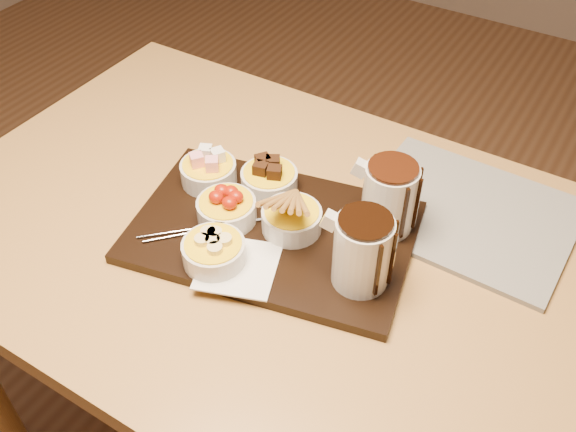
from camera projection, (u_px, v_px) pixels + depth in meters
The scene contains 12 objects.
dining_table at pixel (271, 269), 1.16m from camera, with size 1.20×0.80×0.75m.
serving_board at pixel (273, 232), 1.07m from camera, with size 0.46×0.30×0.02m, color black.
napkin at pixel (238, 266), 1.00m from camera, with size 0.12×0.12×0.00m, color white.
bowl_marshmallows at pixel (209, 173), 1.14m from camera, with size 0.10×0.10×0.04m, color beige.
bowl_cake at pixel (269, 181), 1.13m from camera, with size 0.10×0.10×0.04m, color beige.
bowl_strawberries at pixel (227, 210), 1.07m from camera, with size 0.10×0.10×0.04m, color beige.
bowl_biscotti at pixel (292, 220), 1.05m from camera, with size 0.10×0.10×0.04m, color beige.
bowl_bananas at pixel (214, 252), 1.00m from camera, with size 0.10×0.10×0.04m, color beige.
pitcher_dark_chocolate at pixel (362, 252), 0.94m from camera, with size 0.09×0.09×0.12m, color silver.
pitcher_milk_chocolate at pixel (389, 198), 1.03m from camera, with size 0.09×0.09×0.12m, color silver.
fondue_skewers at pixel (216, 225), 1.07m from camera, with size 0.26×0.03×0.01m, color silver, non-canonical shape.
newspaper at pixel (466, 213), 1.11m from camera, with size 0.36×0.28×0.01m, color beige.
Camera 1 is at (0.43, -0.64, 1.52)m, focal length 40.00 mm.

